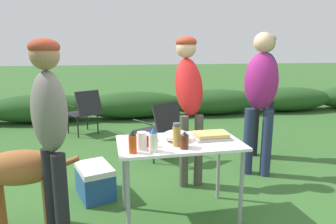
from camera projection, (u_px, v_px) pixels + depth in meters
ground_plane at (179, 216)px, 2.83m from camera, size 60.00×60.00×0.00m
shrub_hedge at (134, 105)px, 6.92m from camera, size 14.40×0.90×0.61m
folding_table at (179, 150)px, 2.70m from camera, size 1.10×0.64×0.74m
food_tray at (211, 136)px, 2.77m from camera, size 0.33×0.24×0.06m
plate_stack at (146, 140)px, 2.69m from camera, size 0.23×0.23×0.02m
mixing_bowl at (176, 135)px, 2.70m from camera, size 0.24×0.24×0.10m
paper_cup_stack at (142, 141)px, 2.44m from camera, size 0.08×0.08×0.15m
ketchup_bottle at (148, 139)px, 2.53m from camera, size 0.06×0.06×0.13m
hot_sauce_bottle at (133, 142)px, 2.37m from camera, size 0.06×0.06×0.19m
bbq_sauce_bottle at (184, 140)px, 2.47m from camera, size 0.07×0.07×0.15m
mayo_bottle at (153, 141)px, 2.39m from camera, size 0.07×0.07×0.20m
spice_jar at (177, 135)px, 2.53m from camera, size 0.07×0.07×0.20m
standing_person_in_red_jacket at (189, 90)px, 3.39m from camera, size 0.32×0.48×1.70m
standing_person_in_navy_coat at (50, 120)px, 2.27m from camera, size 0.39×0.42×1.63m
standing_person_in_olive_jacket at (261, 92)px, 3.59m from camera, size 0.48×0.45×1.75m
standing_person_with_beanie at (264, 82)px, 4.21m from camera, size 0.44×0.46×1.76m
dog at (12, 172)px, 2.48m from camera, size 1.05×0.30×0.80m
camp_chair_green_behind_table at (160, 127)px, 4.25m from camera, size 0.70×0.74×0.83m
camp_chair_near_hedge at (85, 110)px, 5.48m from camera, size 0.70×0.74×0.83m
cooler_box at (95, 181)px, 3.21m from camera, size 0.45×0.55×0.34m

